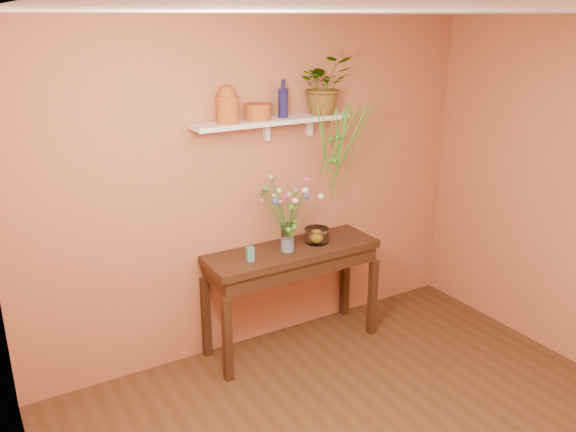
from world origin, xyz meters
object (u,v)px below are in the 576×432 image
at_px(bouquet, 288,203).
at_px(glass_bowl, 317,236).
at_px(sideboard, 292,263).
at_px(spider_plant, 324,85).
at_px(terracotta_jug, 227,105).
at_px(blue_bottle, 283,102).
at_px(glass_vase, 288,240).

height_order(bouquet, glass_bowl, bouquet).
relative_size(bouquet, glass_bowl, 2.45).
xyz_separation_m(sideboard, spider_plant, (0.37, 0.13, 1.41)).
height_order(terracotta_jug, glass_bowl, terracotta_jug).
bearing_deg(terracotta_jug, sideboard, -12.72).
height_order(spider_plant, bouquet, spider_plant).
xyz_separation_m(terracotta_jug, spider_plant, (0.86, 0.02, 0.10)).
bearing_deg(blue_bottle, bouquet, -108.57).
height_order(glass_vase, bouquet, bouquet).
bearing_deg(spider_plant, glass_bowl, -136.71).
distance_m(blue_bottle, bouquet, 0.78).
xyz_separation_m(glass_vase, glass_bowl, (0.31, 0.04, -0.04)).
height_order(sideboard, spider_plant, spider_plant).
bearing_deg(bouquet, terracotta_jug, 158.65).
distance_m(terracotta_jug, blue_bottle, 0.48).
relative_size(sideboard, spider_plant, 3.20).
xyz_separation_m(blue_bottle, glass_vase, (-0.06, -0.16, -1.07)).
distance_m(terracotta_jug, spider_plant, 0.87).
distance_m(blue_bottle, glass_bowl, 1.15).
height_order(spider_plant, glass_bowl, spider_plant).
bearing_deg(bouquet, glass_bowl, 11.96).
bearing_deg(sideboard, bouquet, -142.30).
relative_size(spider_plant, glass_vase, 2.00).
bearing_deg(bouquet, glass_vase, 75.00).
bearing_deg(blue_bottle, sideboard, -87.63).
distance_m(spider_plant, glass_vase, 1.27).
distance_m(bouquet, glass_bowl, 0.48).
bearing_deg(glass_bowl, sideboard, -176.88).
height_order(spider_plant, glass_vase, spider_plant).
height_order(blue_bottle, glass_bowl, blue_bottle).
height_order(blue_bottle, spider_plant, spider_plant).
xyz_separation_m(terracotta_jug, blue_bottle, (0.48, 0.03, -0.01)).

